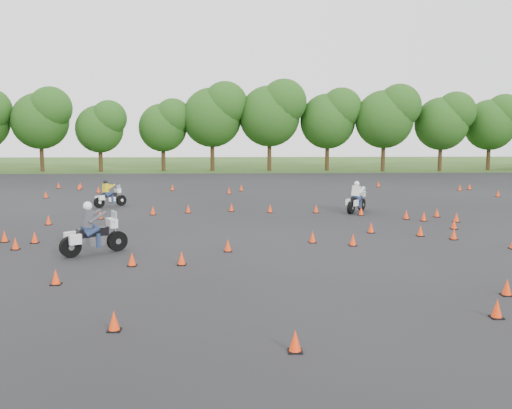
# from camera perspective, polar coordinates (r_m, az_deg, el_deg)

# --- Properties ---
(ground) EXTENTS (140.00, 140.00, 0.00)m
(ground) POSITION_cam_1_polar(r_m,az_deg,el_deg) (21.91, 0.37, -4.51)
(ground) COLOR #2D5119
(ground) RESTS_ON ground
(asphalt_pad) EXTENTS (62.00, 62.00, 0.00)m
(asphalt_pad) POSITION_cam_1_polar(r_m,az_deg,el_deg) (27.79, -0.14, -1.89)
(asphalt_pad) COLOR black
(asphalt_pad) RESTS_ON ground
(treeline) EXTENTS (87.04, 32.45, 10.23)m
(treeline) POSITION_cam_1_polar(r_m,az_deg,el_deg) (56.19, 0.32, 7.67)
(treeline) COLOR #204814
(treeline) RESTS_ON ground
(traffic_cones) EXTENTS (31.62, 33.25, 0.45)m
(traffic_cones) POSITION_cam_1_polar(r_m,az_deg,el_deg) (27.39, 0.95, -1.56)
(traffic_cones) COLOR #FF370A
(traffic_cones) RESTS_ON asphalt_pad
(rider_grey) EXTENTS (2.53, 2.13, 1.97)m
(rider_grey) POSITION_cam_1_polar(r_m,az_deg,el_deg) (21.74, -15.93, -2.25)
(rider_grey) COLOR #3D3E45
(rider_grey) RESTS_ON ground
(rider_yellow) EXTENTS (1.97, 1.86, 1.60)m
(rider_yellow) POSITION_cam_1_polar(r_m,az_deg,el_deg) (34.57, -14.34, 1.09)
(rider_yellow) COLOR gold
(rider_yellow) RESTS_ON ground
(rider_white) EXTENTS (1.82, 2.26, 1.74)m
(rider_white) POSITION_cam_1_polar(r_m,az_deg,el_deg) (31.84, 10.02, 0.79)
(rider_white) COLOR silver
(rider_white) RESTS_ON ground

